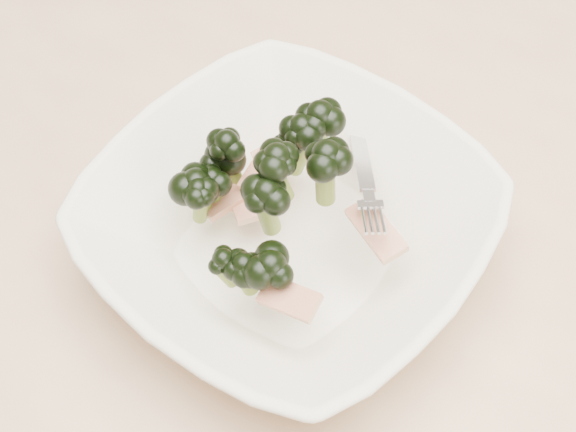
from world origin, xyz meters
name	(u,v)px	position (x,y,z in m)	size (l,w,h in m)	color
dining_table	(351,298)	(0.00, 0.00, 0.65)	(1.20, 0.80, 0.75)	tan
broccoli_dish	(286,221)	(-0.05, -0.04, 0.79)	(0.33, 0.33, 0.14)	beige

